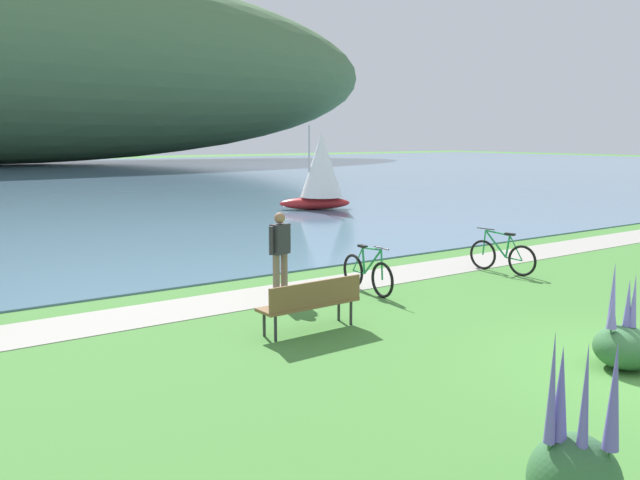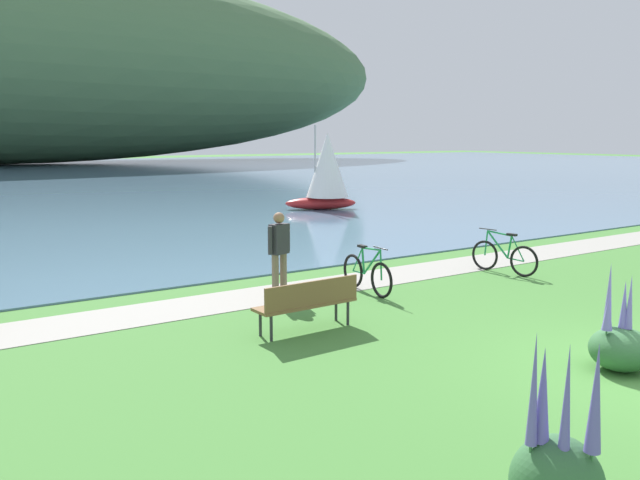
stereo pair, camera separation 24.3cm
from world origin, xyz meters
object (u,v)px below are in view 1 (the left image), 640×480
at_px(park_bench_near_camera, 312,301).
at_px(person_at_shoreline, 280,249).
at_px(bicycle_leaning_near_bench, 367,273).
at_px(bicycle_beside_path, 502,256).
at_px(sailboat_nearest_to_shore, 320,170).

bearing_deg(park_bench_near_camera, person_at_shoreline, 70.75).
relative_size(bicycle_leaning_near_bench, bicycle_beside_path, 1.00).
xyz_separation_m(bicycle_beside_path, sailboat_nearest_to_shore, (4.02, 13.23, 1.35)).
height_order(park_bench_near_camera, person_at_shoreline, person_at_shoreline).
relative_size(bicycle_beside_path, person_at_shoreline, 1.03).
relative_size(bicycle_beside_path, sailboat_nearest_to_shore, 0.49).
distance_m(park_bench_near_camera, bicycle_beside_path, 6.47).
height_order(person_at_shoreline, sailboat_nearest_to_shore, sailboat_nearest_to_shore).
relative_size(person_at_shoreline, sailboat_nearest_to_shore, 0.47).
xyz_separation_m(bicycle_leaning_near_bench, bicycle_beside_path, (3.85, -0.28, 0.00)).
height_order(bicycle_leaning_near_bench, bicycle_beside_path, same).
bearing_deg(bicycle_leaning_near_bench, sailboat_nearest_to_shore, 58.72).
distance_m(park_bench_near_camera, sailboat_nearest_to_shore, 17.91).
xyz_separation_m(park_bench_near_camera, bicycle_leaning_near_bench, (2.48, 1.61, -0.12)).
bearing_deg(bicycle_beside_path, bicycle_leaning_near_bench, 175.82).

